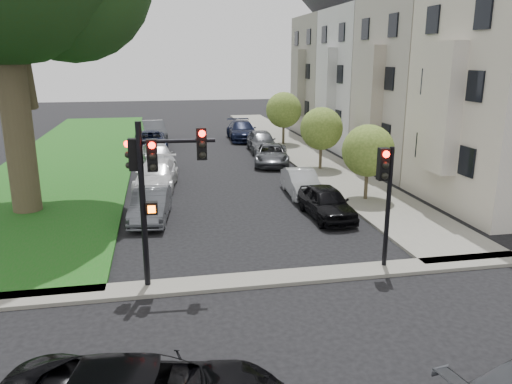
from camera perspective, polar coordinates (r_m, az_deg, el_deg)
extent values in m
plane|color=black|center=(13.75, 4.12, -13.50)|extent=(140.00, 140.00, 0.00)
cube|color=#145912|center=(36.67, -19.95, 3.96)|extent=(8.00, 44.00, 0.12)
cube|color=slate|center=(37.58, 4.56, 5.07)|extent=(3.50, 44.00, 0.12)
cube|color=slate|center=(15.45, 2.17, -9.84)|extent=(60.00, 1.00, 0.12)
cube|color=beige|center=(23.05, 20.34, 9.02)|extent=(0.70, 2.20, 5.50)
cube|color=black|center=(23.14, 21.21, 11.45)|extent=(0.08, 3.60, 6.00)
cube|color=tan|center=(31.41, 19.44, 11.39)|extent=(7.00, 7.40, 10.00)
cube|color=tan|center=(29.70, 12.81, 10.73)|extent=(0.70, 2.20, 5.50)
cube|color=black|center=(29.77, 13.47, 12.63)|extent=(0.08, 3.60, 6.00)
cube|color=#A6A6A5|center=(38.08, 13.70, 12.31)|extent=(7.00, 7.40, 10.00)
cube|color=#A6A6A5|center=(36.68, 8.05, 11.71)|extent=(0.70, 2.20, 5.50)
cube|color=black|center=(36.73, 8.56, 13.26)|extent=(0.08, 3.60, 6.00)
cube|color=gray|center=(45.01, 9.67, 12.89)|extent=(7.00, 7.40, 10.00)
cube|color=gray|center=(43.83, 4.81, 12.33)|extent=(0.70, 2.20, 5.50)
cube|color=black|center=(43.88, 5.23, 13.63)|extent=(0.08, 3.60, 6.00)
cylinder|color=brown|center=(23.29, -25.74, 8.19)|extent=(1.20, 1.20, 8.74)
cylinder|color=brown|center=(24.01, 12.47, 0.98)|extent=(0.17, 0.17, 1.73)
sphere|color=#42621D|center=(23.68, 12.69, 4.64)|extent=(2.42, 2.42, 2.42)
cylinder|color=brown|center=(30.22, 7.39, 4.15)|extent=(0.18, 0.18, 1.80)
sphere|color=#42621D|center=(29.96, 7.49, 7.20)|extent=(2.52, 2.52, 2.52)
cylinder|color=brown|center=(38.85, 3.15, 6.78)|extent=(0.19, 0.19, 1.94)
sphere|color=#42621D|center=(38.64, 3.19, 9.35)|extent=(2.72, 2.72, 2.72)
cylinder|color=black|center=(14.44, -12.77, -1.85)|extent=(0.18, 0.18, 4.91)
cylinder|color=black|center=(14.02, -8.96, 5.78)|extent=(2.08, 0.23, 0.11)
cube|color=black|center=(14.07, -11.78, 4.12)|extent=(0.30, 0.26, 0.90)
cube|color=black|center=(14.07, -6.24, 5.52)|extent=(0.30, 0.26, 0.90)
cube|color=black|center=(14.32, -13.86, 4.18)|extent=(0.26, 0.30, 0.90)
sphere|color=#FF0C05|center=(13.88, -11.85, 5.23)|extent=(0.19, 0.19, 0.19)
sphere|color=black|center=(14.00, -11.72, 2.80)|extent=(0.19, 0.19, 0.19)
cube|color=black|center=(14.43, -11.84, -1.80)|extent=(0.34, 0.25, 0.36)
cube|color=#FF5905|center=(14.31, -11.84, -1.95)|extent=(0.21, 0.03, 0.21)
cylinder|color=black|center=(16.13, 14.84, -1.95)|extent=(0.15, 0.15, 3.97)
cube|color=black|center=(15.66, 14.33, 3.11)|extent=(0.32, 0.28, 0.99)
sphere|color=#FF0C05|center=(15.46, 14.66, 4.20)|extent=(0.21, 0.21, 0.21)
imported|color=black|center=(21.25, 8.05, -1.17)|extent=(1.73, 4.01, 1.35)
imported|color=#999BA0|center=(24.56, 5.20, 1.06)|extent=(1.54, 3.95, 1.28)
imported|color=#3F4247|center=(31.71, 1.76, 4.30)|extent=(2.96, 4.92, 1.28)
imported|color=#3F4247|center=(36.06, 0.65, 5.84)|extent=(2.05, 4.63, 1.55)
imported|color=black|center=(41.34, -1.62, 7.03)|extent=(2.33, 5.43, 1.56)
imported|color=#3F4247|center=(21.18, -11.95, -1.43)|extent=(1.86, 4.17, 1.33)
imported|color=silver|center=(26.33, -11.30, 1.93)|extent=(2.56, 5.08, 1.41)
imported|color=#999BA0|center=(31.40, -11.20, 4.15)|extent=(2.43, 4.70, 1.53)
imported|color=black|center=(37.86, -11.91, 5.80)|extent=(2.51, 4.95, 1.34)
imported|color=#3F4247|center=(41.86, -11.62, 6.87)|extent=(2.23, 5.04, 1.61)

